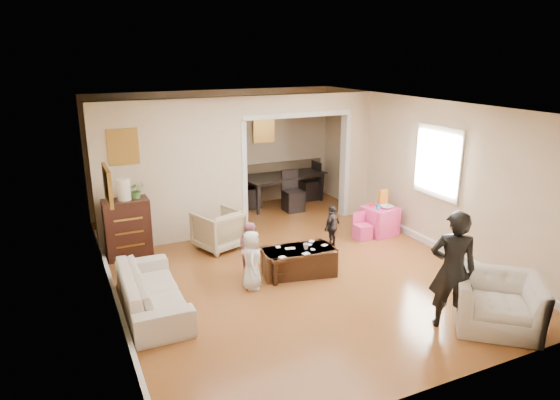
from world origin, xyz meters
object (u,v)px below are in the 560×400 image
cyan_cup (378,207)px  dining_table (281,189)px  sofa (152,290)px  child_kneel_b (250,249)px  table_lamp (124,189)px  coffee_table (298,261)px  armchair_front (498,302)px  adult_person (452,270)px  dresser (128,229)px  child_kneel_a (252,260)px  armchair_back (219,230)px  play_table (380,220)px  child_toddler (332,226)px  coffee_cup (306,246)px

cyan_cup → dining_table: size_ratio=0.04×
sofa → child_kneel_b: size_ratio=2.22×
table_lamp → coffee_table: 3.11m
armchair_front → coffee_table: 2.92m
sofa → adult_person: 3.93m
dresser → sofa: bearing=-89.8°
table_lamp → child_kneel_a: 2.57m
dining_table → dresser: bearing=-164.7°
coffee_table → child_kneel_a: size_ratio=1.25×
coffee_table → child_kneel_b: child_kneel_b is taller
dining_table → adult_person: (-0.33, -5.76, 0.43)m
dining_table → armchair_back: bearing=-147.0°
armchair_front → play_table: 3.46m
dresser → table_lamp: (0.00, 0.00, 0.69)m
child_toddler → child_kneel_b: bearing=-13.7°
table_lamp → child_kneel_b: (1.62, -1.53, -0.77)m
coffee_cup → child_kneel_b: child_kneel_b is taller
coffee_cup → dining_table: size_ratio=0.05×
coffee_cup → play_table: play_table is taller
child_kneel_a → child_kneel_b: 0.47m
play_table → child_kneel_b: bearing=-167.6°
armchair_front → child_kneel_b: 3.57m
coffee_table → play_table: size_ratio=2.00×
coffee_table → child_toddler: bearing=35.5°
table_lamp → child_toddler: (3.37, -1.08, -0.81)m
adult_person → sofa: bearing=1.2°
coffee_cup → adult_person: (0.93, -2.14, 0.32)m
coffee_table → dining_table: bearing=69.2°
play_table → dresser: bearing=169.0°
table_lamp → child_kneel_b: table_lamp is taller
play_table → cyan_cup: 0.33m
dresser → cyan_cup: bearing=-11.9°
child_kneel_a → coffee_table: bearing=-58.1°
dresser → play_table: size_ratio=1.83×
play_table → cyan_cup: cyan_cup is taller
sofa → coffee_cup: size_ratio=20.63×
armchair_back → play_table: size_ratio=1.37×
dining_table → child_toddler: bearing=-106.4°
table_lamp → adult_person: 5.24m
sofa → adult_person: bearing=-120.1°
armchair_front → adult_person: 0.75m
armchair_front → dresser: bearing=172.3°
coffee_table → play_table: play_table is taller
table_lamp → sofa: bearing=-89.8°
child_kneel_a → child_kneel_b: size_ratio=1.03×
child_kneel_b → child_toddler: bearing=-83.7°
cyan_cup → child_toddler: size_ratio=0.10×
sofa → coffee_cup: sofa is taller
child_kneel_b → armchair_back: bearing=-3.5°
cyan_cup → adult_person: 3.27m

